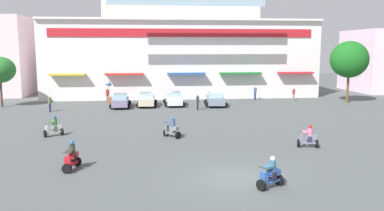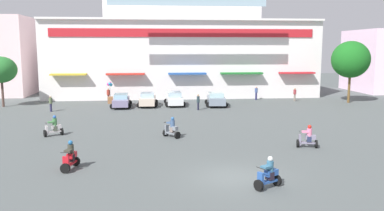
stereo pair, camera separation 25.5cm
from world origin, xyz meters
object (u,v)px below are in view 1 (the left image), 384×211
Objects in this scene: parked_car_3 at (215,99)px; scooter_rider_5 at (72,158)px; parked_car_1 at (147,99)px; scooter_rider_3 at (54,128)px; parked_car_2 at (174,99)px; plaza_tree_0 at (0,70)px; pedestrian_4 at (198,101)px; scooter_rider_0 at (172,129)px; pedestrian_0 at (255,92)px; scooter_rider_4 at (271,175)px; pedestrian_1 at (107,94)px; pedestrian_3 at (294,94)px; scooter_rider_1 at (308,138)px; pedestrian_2 at (50,103)px; plaza_tree_1 at (349,60)px; balloon_vendor_cart at (109,95)px; parked_car_0 at (120,101)px.

scooter_rider_5 is (-11.43, -21.95, -0.12)m from parked_car_3.
parked_car_1 is 15.66m from scooter_rider_3.
scooter_rider_3 is at bearing -123.86° from parked_car_2.
scooter_rider_3 is (9.00, -15.35, -3.42)m from plaza_tree_0.
scooter_rider_3 is 0.94× the size of pedestrian_4.
pedestrian_0 is (11.44, 19.59, 0.31)m from scooter_rider_0.
scooter_rider_4 is 0.96× the size of scooter_rider_5.
pedestrian_1 is at bearing 109.13° from scooter_rider_4.
pedestrian_3 is at bearing 48.74° from scooter_rider_0.
pedestrian_4 is at bearing 108.03° from scooter_rider_1.
pedestrian_0 reaches higher than scooter_rider_5.
scooter_rider_1 is 0.94× the size of pedestrian_2.
pedestrian_4 is at bearing -155.73° from pedestrian_3.
pedestrian_0 is 1.00× the size of pedestrian_1.
plaza_tree_1 is 20.94m from parked_car_2.
parked_car_0 is at bearing -64.81° from balloon_vendor_cart.
pedestrian_2 is 1.00× the size of pedestrian_3.
parked_car_0 is 22.16m from scooter_rider_5.
parked_car_2 reaches higher than scooter_rider_1.
scooter_rider_1 is at bearing -61.46° from parked_car_1.
balloon_vendor_cart is at bearing 91.05° from scooter_rider_5.
pedestrian_3 reaches higher than scooter_rider_3.
scooter_rider_4 is (8.67, -25.99, -0.11)m from parked_car_0.
parked_car_1 is 0.92× the size of parked_car_2.
pedestrian_2 is 0.99× the size of pedestrian_4.
balloon_vendor_cart is (0.31, -1.04, 0.07)m from pedestrian_1.
pedestrian_3 is at bearing 34.19° from scooter_rider_3.
balloon_vendor_cart is (5.38, 5.44, 0.08)m from pedestrian_2.
plaza_tree_1 is 4.33× the size of pedestrian_1.
scooter_rider_4 is 23.25m from pedestrian_4.
parked_car_1 is at bearing -178.80° from plaza_tree_1.
plaza_tree_1 is 28.20m from balloon_vendor_cart.
parked_car_1 is at bearing 8.09° from parked_car_0.
scooter_rider_0 reaches higher than parked_car_0.
plaza_tree_0 reaches higher than pedestrian_2.
plaza_tree_0 is 3.30× the size of pedestrian_1.
scooter_rider_4 is at bearing -21.66° from scooter_rider_5.
parked_car_1 is 5.16m from balloon_vendor_cart.
pedestrian_1 is at bearing 108.68° from scooter_rider_0.
balloon_vendor_cart reaches higher than parked_car_0.
scooter_rider_3 is at bearing -137.81° from pedestrian_0.
parked_car_1 reaches higher than parked_car_3.
pedestrian_1 is (-0.78, 26.35, 0.28)m from scooter_rider_5.
pedestrian_1 reaches higher than scooter_rider_0.
balloon_vendor_cart is at bearing 109.21° from scooter_rider_4.
plaza_tree_0 is at bearing -174.43° from pedestrian_0.
plaza_tree_0 is 11.89m from balloon_vendor_cart.
scooter_rider_5 is (11.86, -23.76, -3.39)m from plaza_tree_0.
pedestrian_0 is 4.62m from pedestrian_3.
scooter_rider_5 reaches higher than parked_car_2.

